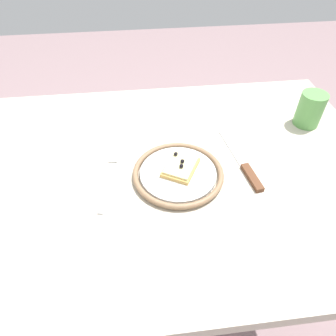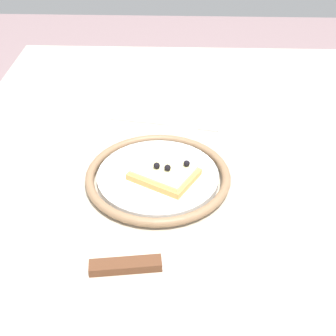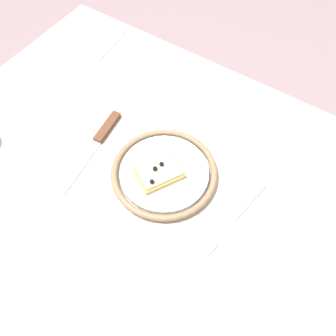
% 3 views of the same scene
% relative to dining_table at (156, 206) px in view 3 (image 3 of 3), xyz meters
% --- Properties ---
extents(ground_plane, '(6.00, 6.00, 0.00)m').
position_rel_dining_table_xyz_m(ground_plane, '(0.00, 0.00, -0.66)').
color(ground_plane, gray).
extents(dining_table, '(1.07, 0.78, 0.75)m').
position_rel_dining_table_xyz_m(dining_table, '(0.00, 0.00, 0.00)').
color(dining_table, '#BCB29E').
rests_on(dining_table, ground_plane).
extents(plate, '(0.22, 0.22, 0.02)m').
position_rel_dining_table_xyz_m(plate, '(0.00, -0.03, 0.10)').
color(plate, white).
rests_on(plate, dining_table).
extents(pizza_slice_near, '(0.11, 0.11, 0.03)m').
position_rel_dining_table_xyz_m(pizza_slice_near, '(0.01, -0.02, 0.11)').
color(pizza_slice_near, tan).
rests_on(pizza_slice_near, plate).
extents(knife, '(0.05, 0.24, 0.01)m').
position_rel_dining_table_xyz_m(knife, '(0.17, -0.03, 0.10)').
color(knife, silver).
rests_on(knife, dining_table).
extents(fork, '(0.05, 0.20, 0.00)m').
position_rel_dining_table_xyz_m(fork, '(-0.17, -0.03, 0.09)').
color(fork, '#BABABA').
rests_on(fork, dining_table).
extents(napkin, '(0.16, 0.15, 0.00)m').
position_rel_dining_table_xyz_m(napkin, '(0.41, -0.28, 0.09)').
color(napkin, white).
rests_on(napkin, dining_table).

